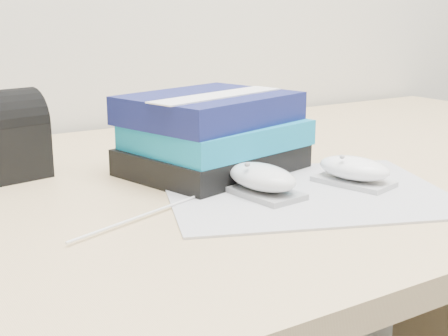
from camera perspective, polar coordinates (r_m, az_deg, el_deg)
desk at (r=1.04m, az=0.35°, el=-11.85°), size 1.60×0.80×0.73m
mousepad at (r=0.79m, az=7.45°, el=-2.18°), size 0.42×0.38×0.00m
mouse_rear at (r=0.76m, az=3.48°, el=-1.07°), size 0.07×0.11×0.04m
mouse_front at (r=0.83m, az=11.79°, el=-0.22°), size 0.08×0.11×0.04m
usb_cable at (r=0.70m, az=-6.74°, el=-4.08°), size 0.22×0.08×0.00m
book_stack at (r=0.87m, az=-1.03°, el=3.13°), size 0.26×0.23×0.11m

